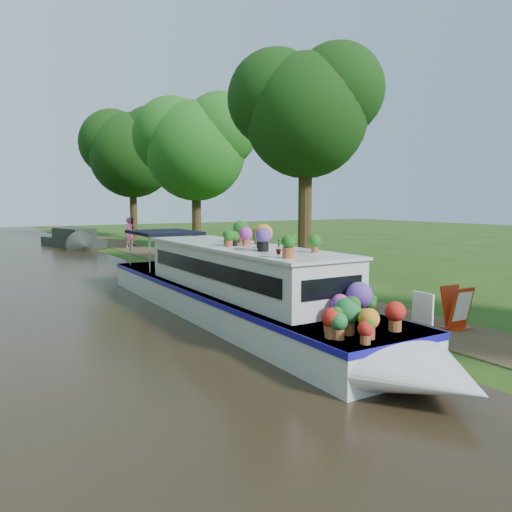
# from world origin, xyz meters

# --- Properties ---
(ground) EXTENTS (100.00, 100.00, 0.00)m
(ground) POSITION_xyz_m (0.00, 0.00, 0.00)
(ground) COLOR #1E3C0F
(ground) RESTS_ON ground
(canal_water) EXTENTS (10.00, 100.00, 0.02)m
(canal_water) POSITION_xyz_m (-6.00, 0.00, 0.01)
(canal_water) COLOR black
(canal_water) RESTS_ON ground
(towpath) EXTENTS (2.20, 100.00, 0.03)m
(towpath) POSITION_xyz_m (1.20, 0.00, 0.01)
(towpath) COLOR #41321E
(towpath) RESTS_ON ground
(plant_boat) EXTENTS (2.29, 13.52, 2.23)m
(plant_boat) POSITION_xyz_m (-2.25, -2.58, 0.85)
(plant_boat) COLOR silver
(plant_boat) RESTS_ON canal_water
(tree_near_overhang) EXTENTS (5.52, 5.28, 8.99)m
(tree_near_overhang) POSITION_xyz_m (3.79, 3.06, 6.60)
(tree_near_overhang) COLOR #302210
(tree_near_overhang) RESTS_ON ground
(tree_near_mid) EXTENTS (6.90, 6.60, 9.40)m
(tree_near_mid) POSITION_xyz_m (4.48, 15.08, 6.44)
(tree_near_mid) COLOR #302210
(tree_near_mid) RESTS_ON ground
(tree_near_far) EXTENTS (7.59, 7.26, 10.30)m
(tree_near_far) POSITION_xyz_m (3.98, 26.09, 7.05)
(tree_near_far) COLOR #302210
(tree_near_far) RESTS_ON ground
(second_boat) EXTENTS (3.14, 6.62, 1.22)m
(second_boat) POSITION_xyz_m (-1.75, 20.11, 0.50)
(second_boat) COLOR black
(second_boat) RESTS_ON canal_water
(sandwich_board) EXTENTS (0.62, 0.49, 0.98)m
(sandwich_board) POSITION_xyz_m (1.65, -5.78, 0.47)
(sandwich_board) COLOR #B12B0C
(sandwich_board) RESTS_ON towpath
(pedestrian_pink) EXTENTS (0.80, 0.63, 1.91)m
(pedestrian_pink) POSITION_xyz_m (1.05, 17.36, 0.99)
(pedestrian_pink) COLOR #DD5BA1
(pedestrian_pink) RESTS_ON towpath
(pedestrian_dark) EXTENTS (1.02, 0.86, 1.85)m
(pedestrian_dark) POSITION_xyz_m (1.68, 19.00, 0.95)
(pedestrian_dark) COLOR black
(pedestrian_dark) RESTS_ON towpath
(verge_plant) EXTENTS (0.37, 0.32, 0.39)m
(verge_plant) POSITION_xyz_m (-0.60, -0.94, 0.20)
(verge_plant) COLOR #1B5A1B
(verge_plant) RESTS_ON ground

